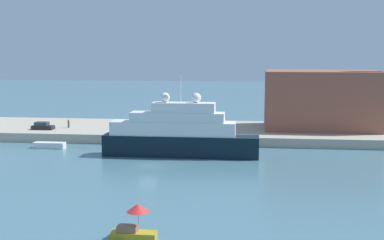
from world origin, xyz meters
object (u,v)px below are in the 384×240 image
work_barge (49,145)px  person_figure (69,124)px  mooring_bollard (190,132)px  large_yacht (178,134)px  small_motorboat (135,223)px  parked_car (43,126)px  harbor_building (321,100)px

work_barge → person_figure: size_ratio=3.18×
work_barge → mooring_bollard: (22.34, 6.29, 1.55)m
work_barge → large_yacht: bearing=-10.4°
person_figure → mooring_bollard: size_ratio=1.84×
person_figure → mooring_bollard: bearing=-13.9°
mooring_bollard → person_figure: bearing=166.1°
large_yacht → small_motorboat: bearing=-87.7°
small_motorboat → person_figure: bearing=115.3°
work_barge → mooring_bollard: size_ratio=5.85×
work_barge → parked_car: size_ratio=1.30×
small_motorboat → parked_car: small_motorboat is taller
small_motorboat → person_figure: (-24.34, 51.38, 1.00)m
large_yacht → parked_car: bearing=153.4°
harbor_building → large_yacht: bearing=-138.2°
small_motorboat → work_barge: small_motorboat is taller
work_barge → harbor_building: harbor_building is taller
large_yacht → work_barge: bearing=169.6°
parked_car → person_figure: 4.74m
small_motorboat → harbor_building: bearing=68.7°
parked_car → mooring_bollard: 27.53m
large_yacht → work_barge: size_ratio=4.59×
harbor_building → person_figure: 46.65m
harbor_building → parked_car: harbor_building is taller
large_yacht → person_figure: size_ratio=14.58×
large_yacht → mooring_bollard: 10.37m
large_yacht → mooring_bollard: (0.51, 10.28, -1.28)m
parked_car → mooring_bollard: size_ratio=4.48×
harbor_building → mooring_bollard: size_ratio=23.33×
large_yacht → mooring_bollard: large_yacht is taller
work_barge → small_motorboat: bearing=-59.4°
parked_car → large_yacht: bearing=-26.6°
harbor_building → mooring_bollard: 25.56m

